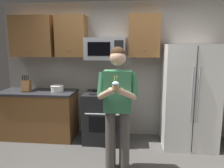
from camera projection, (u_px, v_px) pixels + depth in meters
name	position (u px, v px, depth m)	size (l,w,h in m)	color
wall_back	(115.00, 70.00, 4.29)	(4.40, 0.10, 2.60)	gray
oven_range	(105.00, 117.00, 4.07)	(0.76, 0.70, 0.93)	black
microwave	(105.00, 49.00, 3.97)	(0.74, 0.41, 0.40)	#9EA0A5
refrigerator	(189.00, 96.00, 3.80)	(0.90, 0.75, 1.80)	white
cabinet_row_upper	(75.00, 36.00, 4.04)	(2.78, 0.36, 0.76)	brown
counter_left	(39.00, 114.00, 4.22)	(1.44, 0.66, 0.92)	brown
knife_block	(26.00, 85.00, 4.09)	(0.16, 0.15, 0.32)	brown
bowl_large_white	(57.00, 88.00, 4.11)	(0.25, 0.25, 0.11)	white
person	(118.00, 102.00, 3.01)	(0.60, 0.48, 1.76)	#4C4742
cupcake	(116.00, 85.00, 2.64)	(0.09, 0.09, 0.17)	#A87F56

